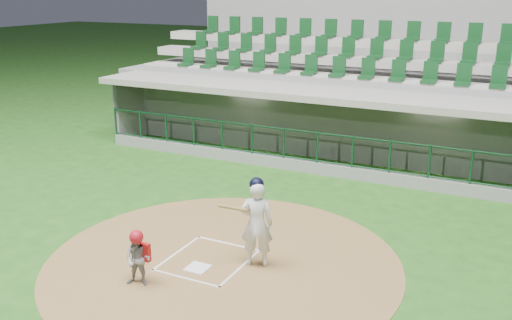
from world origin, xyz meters
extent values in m
plane|color=#1E4D16|center=(0.00, 0.00, 0.00)|extent=(120.00, 120.00, 0.00)
cylinder|color=brown|center=(0.30, -0.20, 0.01)|extent=(7.20, 7.20, 0.01)
cube|color=white|center=(0.00, -0.70, 0.02)|extent=(0.43, 0.43, 0.02)
cube|color=white|center=(-0.75, -0.30, 0.02)|extent=(0.05, 1.80, 0.01)
cube|color=white|center=(0.75, -0.30, 0.02)|extent=(0.05, 1.80, 0.01)
cube|color=white|center=(0.00, 0.55, 0.02)|extent=(1.55, 0.05, 0.01)
cube|color=silver|center=(0.00, -1.15, 0.02)|extent=(1.55, 0.05, 0.01)
cube|color=slate|center=(0.00, 7.50, -0.55)|extent=(15.00, 3.00, 0.10)
cube|color=slate|center=(0.00, 9.10, 0.85)|extent=(15.00, 0.20, 2.70)
cube|color=#A39F90|center=(0.00, 8.98, 1.10)|extent=(13.50, 0.04, 0.90)
cube|color=slate|center=(-7.50, 7.50, 0.85)|extent=(0.20, 3.00, 2.70)
cube|color=gray|center=(0.00, 7.25, 2.30)|extent=(15.40, 3.50, 0.20)
cube|color=gray|center=(0.00, 5.95, 0.15)|extent=(15.00, 0.15, 0.40)
cube|color=black|center=(0.00, 5.95, 1.73)|extent=(15.00, 0.01, 0.95)
cube|color=brown|center=(0.00, 8.55, -0.28)|extent=(12.75, 0.40, 0.45)
cube|color=white|center=(-3.00, 7.50, 2.17)|extent=(1.30, 0.35, 0.04)
cube|color=white|center=(3.00, 7.50, 2.17)|extent=(1.30, 0.35, 0.04)
imported|color=#AD1512|center=(-4.91, 8.48, 0.28)|extent=(1.02, 0.61, 1.56)
imported|color=#9E1113|center=(-2.34, 8.52, 0.27)|extent=(0.97, 0.64, 1.53)
imported|color=maroon|center=(2.65, 8.13, 0.44)|extent=(1.05, 0.83, 1.88)
imported|color=#AB1F12|center=(3.85, 8.45, 0.27)|extent=(1.46, 0.59, 1.54)
cube|color=slate|center=(0.00, 10.75, 1.15)|extent=(17.00, 6.50, 2.50)
cube|color=#A6A196|center=(0.00, 9.25, 2.30)|extent=(16.60, 0.95, 0.30)
cube|color=gray|center=(0.00, 10.20, 2.85)|extent=(16.60, 0.95, 0.30)
cube|color=#9C978D|center=(0.00, 11.15, 3.40)|extent=(16.60, 0.95, 0.30)
cube|color=slate|center=(0.00, 14.10, 2.53)|extent=(17.00, 0.25, 5.05)
imported|color=silver|center=(0.97, -0.04, 0.89)|extent=(0.75, 0.62, 1.76)
sphere|color=black|center=(0.97, -0.04, 1.72)|extent=(0.28, 0.28, 0.28)
cylinder|color=#9D7D48|center=(0.72, -0.29, 1.25)|extent=(0.58, 0.79, 0.39)
imported|color=gray|center=(-0.64, -1.72, 0.52)|extent=(0.57, 0.50, 1.02)
sphere|color=#A6111E|center=(-0.64, -1.72, 0.98)|extent=(0.26, 0.26, 0.26)
cube|color=#A51113|center=(-0.64, -1.57, 0.62)|extent=(0.32, 0.10, 0.35)
camera|label=1|loc=(5.54, -9.27, 5.37)|focal=40.00mm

